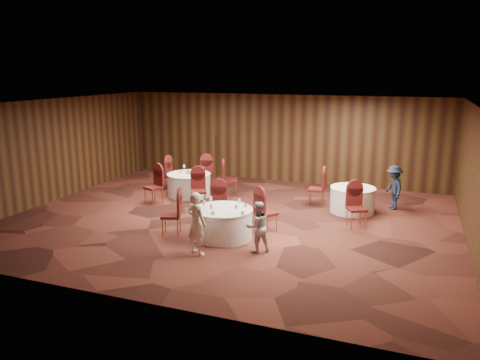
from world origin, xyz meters
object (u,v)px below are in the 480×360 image
(woman_a, at_px, (197,223))
(man_c, at_px, (394,187))
(table_right, at_px, (352,199))
(table_left, at_px, (189,184))
(mic_stand, at_px, (216,167))
(woman_b, at_px, (258,227))
(table_main, at_px, (223,223))

(woman_a, height_order, man_c, woman_a)
(woman_a, bearing_deg, table_right, -99.78)
(table_left, relative_size, mic_stand, 0.88)
(mic_stand, height_order, man_c, mic_stand)
(table_right, distance_m, woman_b, 4.23)
(table_right, distance_m, man_c, 1.34)
(table_main, distance_m, woman_a, 1.25)
(table_main, distance_m, table_left, 4.18)
(table_right, bearing_deg, woman_b, -112.55)
(table_right, distance_m, woman_a, 5.35)
(table_main, relative_size, mic_stand, 0.91)
(table_main, xyz_separation_m, table_left, (-2.58, 3.28, 0.00))
(table_main, bearing_deg, woman_a, -96.65)
(table_left, height_order, table_right, same)
(mic_stand, distance_m, woman_a, 7.34)
(woman_a, height_order, woman_b, woman_a)
(table_left, xyz_separation_m, woman_a, (2.44, -4.48, 0.35))
(woman_a, bearing_deg, table_left, -38.85)
(woman_b, distance_m, man_c, 5.36)
(mic_stand, bearing_deg, man_c, -14.38)
(table_main, distance_m, mic_stand, 6.28)
(mic_stand, distance_m, man_c, 6.67)
(woman_a, xyz_separation_m, man_c, (3.95, 5.23, -0.06))
(man_c, bearing_deg, table_left, -107.80)
(woman_a, distance_m, woman_b, 1.38)
(woman_a, xyz_separation_m, woman_b, (1.23, 0.61, -0.13))
(table_right, xyz_separation_m, mic_stand, (-5.37, 2.38, 0.10))
(woman_a, bearing_deg, man_c, -104.49)
(mic_stand, height_order, woman_b, mic_stand)
(table_main, relative_size, woman_a, 1.02)
(table_left, relative_size, woman_a, 0.99)
(woman_a, bearing_deg, table_main, -74.10)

